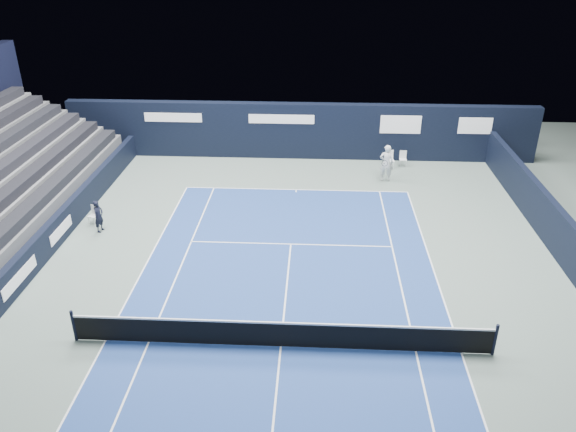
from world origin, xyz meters
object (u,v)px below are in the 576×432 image
line_judge_chair (94,213)px  tennis_player (386,163)px  folding_chair_back_a (390,158)px  tennis_net (281,334)px  folding_chair_back_b (403,157)px

line_judge_chair → tennis_player: tennis_player is taller
folding_chair_back_a → tennis_player: size_ratio=0.51×
tennis_net → tennis_player: (4.52, 13.32, 0.45)m
folding_chair_back_b → line_judge_chair: bearing=-152.8°
folding_chair_back_b → tennis_net: (-5.68, -15.43, 0.02)m
tennis_net → tennis_player: 14.07m
tennis_player → tennis_net: bearing=-108.8°
tennis_net → line_judge_chair: bearing=137.9°
tennis_player → folding_chair_back_a: bearing=77.7°
line_judge_chair → folding_chair_back_b: bearing=46.0°
folding_chair_back_a → line_judge_chair: folding_chair_back_a is taller
folding_chair_back_a → line_judge_chair: bearing=-159.6°
folding_chair_back_a → tennis_net: (-4.91, -15.11, -0.04)m
folding_chair_back_a → tennis_net: tennis_net is taller
line_judge_chair → tennis_player: bearing=40.7°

